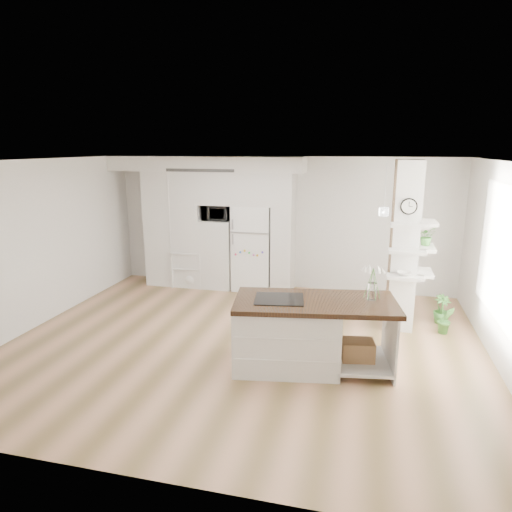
{
  "coord_description": "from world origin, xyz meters",
  "views": [
    {
      "loc": [
        1.69,
        -6.15,
        2.9
      ],
      "look_at": [
        -0.03,
        0.9,
        1.14
      ],
      "focal_mm": 32.0,
      "sensor_mm": 36.0,
      "label": 1
    }
  ],
  "objects": [
    {
      "name": "column",
      "position": [
        2.38,
        1.13,
        1.35
      ],
      "size": [
        0.69,
        0.9,
        2.7
      ],
      "color": "silver",
      "rests_on": "floor"
    },
    {
      "name": "kitchen_island",
      "position": [
        0.87,
        -0.54,
        0.49
      ],
      "size": [
        2.23,
        1.31,
        1.51
      ],
      "rotation": [
        0.0,
        0.0,
        0.16
      ],
      "color": "silver",
      "rests_on": "floor"
    },
    {
      "name": "floor_plant_b",
      "position": [
        3.0,
        1.56,
        0.24
      ],
      "size": [
        0.36,
        0.36,
        0.49
      ],
      "primitive_type": "imported",
      "rotation": [
        0.0,
        0.0,
        0.43
      ],
      "color": "#408334",
      "rests_on": "floor"
    },
    {
      "name": "pendant_light",
      "position": [
        1.7,
        0.15,
        2.12
      ],
      "size": [
        0.12,
        0.12,
        0.1
      ],
      "primitive_type": "cylinder",
      "color": "white",
      "rests_on": "room"
    },
    {
      "name": "cabinet_wall",
      "position": [
        -1.45,
        2.67,
        1.51
      ],
      "size": [
        4.0,
        0.71,
        2.7
      ],
      "color": "silver",
      "rests_on": "floor"
    },
    {
      "name": "bookshelf",
      "position": [
        -1.87,
        2.5,
        0.33
      ],
      "size": [
        0.66,
        0.41,
        0.76
      ],
      "rotation": [
        0.0,
        0.0,
        0.07
      ],
      "color": "silver",
      "rests_on": "floor"
    },
    {
      "name": "microwave",
      "position": [
        -1.27,
        2.62,
        1.57
      ],
      "size": [
        0.54,
        0.37,
        0.3
      ],
      "primitive_type": "imported",
      "color": "#2D2D2D",
      "rests_on": "cabinet_wall"
    },
    {
      "name": "window",
      "position": [
        3.48,
        0.3,
        1.5
      ],
      "size": [
        0.0,
        2.4,
        2.4
      ],
      "primitive_type": "plane",
      "rotation": [
        1.57,
        0.0,
        -1.57
      ],
      "color": "white",
      "rests_on": "room"
    },
    {
      "name": "room",
      "position": [
        0.0,
        0.0,
        1.86
      ],
      "size": [
        7.04,
        6.04,
        2.72
      ],
      "color": "white",
      "rests_on": "ground"
    },
    {
      "name": "floor_plant_a",
      "position": [
        3.0,
        1.12,
        0.23
      ],
      "size": [
        0.28,
        0.24,
        0.46
      ],
      "primitive_type": "imported",
      "rotation": [
        0.0,
        0.0,
        0.18
      ],
      "color": "#408334",
      "rests_on": "floor"
    },
    {
      "name": "floor",
      "position": [
        0.0,
        0.0,
        0.0
      ],
      "size": [
        7.0,
        6.0,
        0.01
      ],
      "primitive_type": "cube",
      "color": "tan",
      "rests_on": "ground"
    },
    {
      "name": "refrigerator",
      "position": [
        -0.53,
        2.68,
        0.88
      ],
      "size": [
        0.78,
        0.69,
        1.75
      ],
      "color": "white",
      "rests_on": "floor"
    },
    {
      "name": "shelf_plant",
      "position": [
        2.63,
        1.3,
        1.52
      ],
      "size": [
        0.27,
        0.23,
        0.3
      ],
      "primitive_type": "imported",
      "color": "#408334",
      "rests_on": "column"
    },
    {
      "name": "decor_bowl",
      "position": [
        2.3,
        0.9,
        1.0
      ],
      "size": [
        0.22,
        0.22,
        0.05
      ],
      "primitive_type": "imported",
      "color": "white",
      "rests_on": "column"
    }
  ]
}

